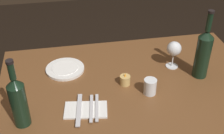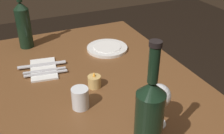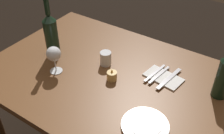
{
  "view_description": "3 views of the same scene",
  "coord_description": "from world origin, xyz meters",
  "px_view_note": "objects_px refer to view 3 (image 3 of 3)",
  "views": [
    {
      "loc": [
        0.31,
        1.15,
        1.67
      ],
      "look_at": [
        0.08,
        -0.09,
        0.81
      ],
      "focal_mm": 48.94,
      "sensor_mm": 36.0,
      "label": 1
    },
    {
      "loc": [
        -0.81,
        0.27,
        1.34
      ],
      "look_at": [
        0.01,
        -0.09,
        0.82
      ],
      "focal_mm": 43.45,
      "sensor_mm": 36.0,
      "label": 2
    },
    {
      "loc": [
        0.61,
        -0.89,
        1.63
      ],
      "look_at": [
        0.02,
        -0.01,
        0.8
      ],
      "focal_mm": 43.09,
      "sensor_mm": 36.0,
      "label": 3
    }
  ],
  "objects_px": {
    "dinner_plate": "(145,125)",
    "folded_napkin": "(163,77)",
    "wine_bottle_second": "(224,75)",
    "table_knife": "(169,79)",
    "votive_candle": "(112,76)",
    "wine_glass_left": "(54,55)",
    "fork_inner": "(159,75)",
    "water_tumbler": "(106,59)",
    "wine_bottle": "(51,35)",
    "fork_outer": "(155,73)"
  },
  "relations": [
    {
      "from": "fork_inner",
      "to": "fork_outer",
      "type": "distance_m",
      "value": 0.02
    },
    {
      "from": "water_tumbler",
      "to": "fork_inner",
      "type": "xyz_separation_m",
      "value": [
        0.29,
        0.07,
        -0.03
      ]
    },
    {
      "from": "wine_glass_left",
      "to": "wine_bottle",
      "type": "xyz_separation_m",
      "value": [
        -0.11,
        0.1,
        0.03
      ]
    },
    {
      "from": "table_knife",
      "to": "wine_glass_left",
      "type": "bearing_deg",
      "value": -153.33
    },
    {
      "from": "wine_glass_left",
      "to": "votive_candle",
      "type": "bearing_deg",
      "value": 20.68
    },
    {
      "from": "votive_candle",
      "to": "dinner_plate",
      "type": "xyz_separation_m",
      "value": [
        0.29,
        -0.18,
        -0.02
      ]
    },
    {
      "from": "wine_bottle",
      "to": "wine_bottle_second",
      "type": "bearing_deg",
      "value": 12.23
    },
    {
      "from": "wine_bottle_second",
      "to": "dinner_plate",
      "type": "xyz_separation_m",
      "value": [
        -0.2,
        -0.36,
        -0.12
      ]
    },
    {
      "from": "folded_napkin",
      "to": "fork_outer",
      "type": "bearing_deg",
      "value": 180.0
    },
    {
      "from": "wine_glass_left",
      "to": "water_tumbler",
      "type": "distance_m",
      "value": 0.28
    },
    {
      "from": "water_tumbler",
      "to": "table_knife",
      "type": "relative_size",
      "value": 0.37
    },
    {
      "from": "water_tumbler",
      "to": "fork_inner",
      "type": "bearing_deg",
      "value": 13.12
    },
    {
      "from": "fork_outer",
      "to": "votive_candle",
      "type": "bearing_deg",
      "value": -136.02
    },
    {
      "from": "votive_candle",
      "to": "fork_inner",
      "type": "xyz_separation_m",
      "value": [
        0.19,
        0.16,
        -0.01
      ]
    },
    {
      "from": "votive_candle",
      "to": "water_tumbler",
      "type": "bearing_deg",
      "value": 138.14
    },
    {
      "from": "wine_bottle_second",
      "to": "table_knife",
      "type": "bearing_deg",
      "value": -173.25
    },
    {
      "from": "wine_glass_left",
      "to": "dinner_plate",
      "type": "relative_size",
      "value": 0.74
    },
    {
      "from": "wine_glass_left",
      "to": "wine_bottle_second",
      "type": "distance_m",
      "value": 0.82
    },
    {
      "from": "water_tumbler",
      "to": "table_knife",
      "type": "height_order",
      "value": "water_tumbler"
    },
    {
      "from": "dinner_plate",
      "to": "table_knife",
      "type": "distance_m",
      "value": 0.34
    },
    {
      "from": "wine_bottle",
      "to": "dinner_plate",
      "type": "distance_m",
      "value": 0.71
    },
    {
      "from": "wine_glass_left",
      "to": "fork_inner",
      "type": "bearing_deg",
      "value": 29.29
    },
    {
      "from": "dinner_plate",
      "to": "folded_napkin",
      "type": "relative_size",
      "value": 1.0
    },
    {
      "from": "folded_napkin",
      "to": "table_knife",
      "type": "height_order",
      "value": "table_knife"
    },
    {
      "from": "wine_bottle_second",
      "to": "folded_napkin",
      "type": "height_order",
      "value": "wine_bottle_second"
    },
    {
      "from": "wine_bottle",
      "to": "folded_napkin",
      "type": "height_order",
      "value": "wine_bottle"
    },
    {
      "from": "dinner_plate",
      "to": "folded_napkin",
      "type": "height_order",
      "value": "dinner_plate"
    },
    {
      "from": "wine_bottle",
      "to": "dinner_plate",
      "type": "bearing_deg",
      "value": -14.22
    },
    {
      "from": "wine_glass_left",
      "to": "table_knife",
      "type": "relative_size",
      "value": 0.71
    },
    {
      "from": "wine_bottle",
      "to": "dinner_plate",
      "type": "relative_size",
      "value": 1.78
    },
    {
      "from": "wine_glass_left",
      "to": "water_tumbler",
      "type": "height_order",
      "value": "wine_glass_left"
    },
    {
      "from": "wine_bottle",
      "to": "fork_outer",
      "type": "height_order",
      "value": "wine_bottle"
    },
    {
      "from": "wine_bottle",
      "to": "fork_outer",
      "type": "xyz_separation_m",
      "value": [
        0.56,
        0.16,
        -0.13
      ]
    },
    {
      "from": "water_tumbler",
      "to": "fork_outer",
      "type": "xyz_separation_m",
      "value": [
        0.26,
        0.07,
        -0.03
      ]
    },
    {
      "from": "votive_candle",
      "to": "wine_glass_left",
      "type": "bearing_deg",
      "value": -159.32
    },
    {
      "from": "fork_outer",
      "to": "table_knife",
      "type": "xyz_separation_m",
      "value": [
        0.08,
        0.0,
        0.0
      ]
    },
    {
      "from": "wine_bottle",
      "to": "wine_glass_left",
      "type": "bearing_deg",
      "value": -42.86
    },
    {
      "from": "wine_bottle",
      "to": "fork_inner",
      "type": "bearing_deg",
      "value": 15.52
    },
    {
      "from": "wine_bottle",
      "to": "wine_bottle_second",
      "type": "relative_size",
      "value": 1.14
    },
    {
      "from": "wine_glass_left",
      "to": "folded_napkin",
      "type": "distance_m",
      "value": 0.57
    },
    {
      "from": "wine_glass_left",
      "to": "dinner_plate",
      "type": "height_order",
      "value": "wine_glass_left"
    },
    {
      "from": "wine_bottle",
      "to": "table_knife",
      "type": "bearing_deg",
      "value": 14.24
    },
    {
      "from": "fork_inner",
      "to": "fork_outer",
      "type": "xyz_separation_m",
      "value": [
        -0.02,
        0.0,
        0.0
      ]
    },
    {
      "from": "votive_candle",
      "to": "folded_napkin",
      "type": "bearing_deg",
      "value": 36.46
    },
    {
      "from": "votive_candle",
      "to": "fork_outer",
      "type": "relative_size",
      "value": 0.37
    },
    {
      "from": "wine_glass_left",
      "to": "folded_napkin",
      "type": "height_order",
      "value": "wine_glass_left"
    },
    {
      "from": "wine_bottle_second",
      "to": "table_knife",
      "type": "height_order",
      "value": "wine_bottle_second"
    },
    {
      "from": "wine_bottle",
      "to": "fork_outer",
      "type": "relative_size",
      "value": 2.0
    },
    {
      "from": "table_knife",
      "to": "water_tumbler",
      "type": "bearing_deg",
      "value": -168.92
    },
    {
      "from": "fork_outer",
      "to": "table_knife",
      "type": "distance_m",
      "value": 0.08
    }
  ]
}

